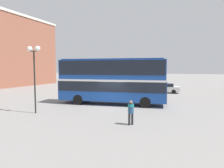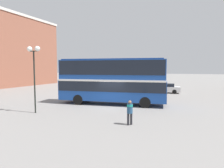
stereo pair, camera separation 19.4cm
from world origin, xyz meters
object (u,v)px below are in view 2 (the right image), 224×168
(double_decker_bus, at_px, (112,78))
(parked_car_kerb_near, at_px, (165,88))
(street_lamp_twin_globe, at_px, (34,59))
(parked_car_kerb_far, at_px, (100,86))
(parked_car_side_street, at_px, (134,84))
(pedestrian_foreground, at_px, (130,110))

(double_decker_bus, relative_size, parked_car_kerb_near, 2.43)
(double_decker_bus, bearing_deg, street_lamp_twin_globe, -133.88)
(double_decker_bus, height_order, parked_car_kerb_near, double_decker_bus)
(parked_car_kerb_far, relative_size, parked_car_side_street, 0.93)
(parked_car_kerb_far, xyz_separation_m, street_lamp_twin_globe, (2.14, -17.23, 3.71))
(parked_car_side_street, distance_m, street_lamp_twin_globe, 23.08)
(pedestrian_foreground, relative_size, parked_car_kerb_far, 0.38)
(parked_car_side_street, bearing_deg, parked_car_kerb_far, 59.77)
(parked_car_kerb_far, height_order, street_lamp_twin_globe, street_lamp_twin_globe)
(double_decker_bus, bearing_deg, parked_car_kerb_near, 63.72)
(double_decker_bus, relative_size, parked_car_side_street, 2.44)
(parked_car_kerb_far, relative_size, street_lamp_twin_globe, 0.77)
(pedestrian_foreground, relative_size, parked_car_side_street, 0.36)
(pedestrian_foreground, bearing_deg, street_lamp_twin_globe, 34.56)
(parked_car_kerb_near, bearing_deg, parked_car_side_street, -40.83)
(street_lamp_twin_globe, bearing_deg, parked_car_kerb_far, 97.09)
(double_decker_bus, bearing_deg, pedestrian_foreground, -67.16)
(double_decker_bus, relative_size, street_lamp_twin_globe, 2.02)
(parked_car_kerb_near, xyz_separation_m, parked_car_side_street, (-6.30, 4.37, 0.07))
(double_decker_bus, xyz_separation_m, parked_car_kerb_near, (3.93, 12.03, -1.99))
(parked_car_kerb_near, xyz_separation_m, parked_car_kerb_far, (-10.57, -1.08, 0.08))
(pedestrian_foreground, height_order, parked_car_side_street, pedestrian_foreground)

